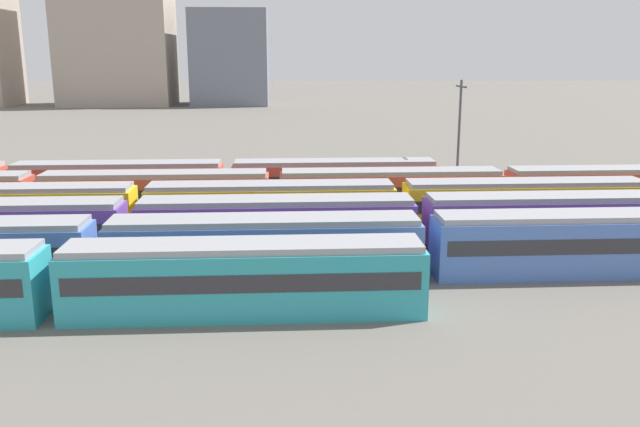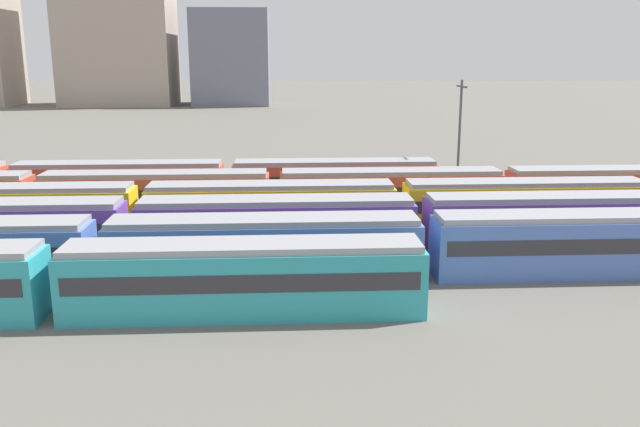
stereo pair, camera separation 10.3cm
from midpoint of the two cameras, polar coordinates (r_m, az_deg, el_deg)
train_track_1 at (r=39.56m, az=-18.57°, el=-3.08°), size 74.70×3.06×3.75m
train_track_2 at (r=43.13m, az=-3.71°, el=-1.03°), size 93.60×3.06×3.75m
train_track_3 at (r=48.92m, az=6.96°, el=0.65°), size 112.50×3.06×3.75m
train_track_4 at (r=53.96m, az=6.18°, el=1.88°), size 93.60×3.06×3.75m
train_track_5 at (r=60.10m, az=-16.94°, el=2.56°), size 55.80×3.06×3.75m
catenary_pole_1 at (r=62.80m, az=12.06°, el=6.95°), size 0.24×3.20×10.59m
distant_building_1 at (r=184.66m, az=-17.15°, el=15.08°), size 28.16×19.93×39.17m
distant_building_2 at (r=180.01m, az=-7.65°, el=13.23°), size 19.68×20.35×24.33m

